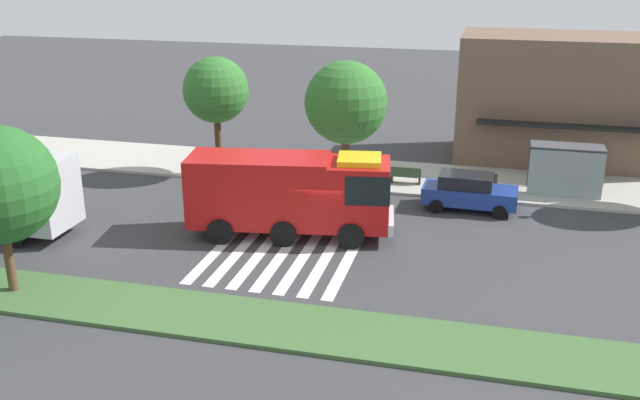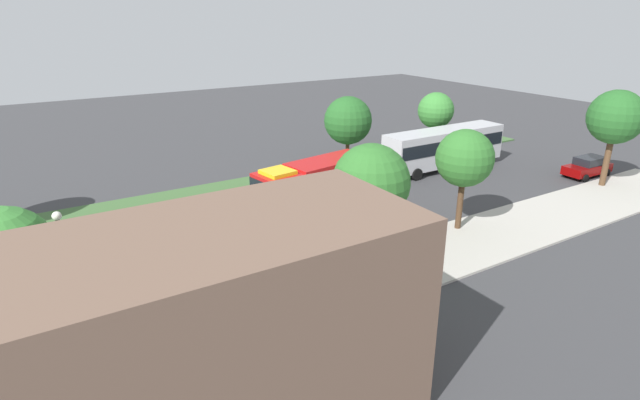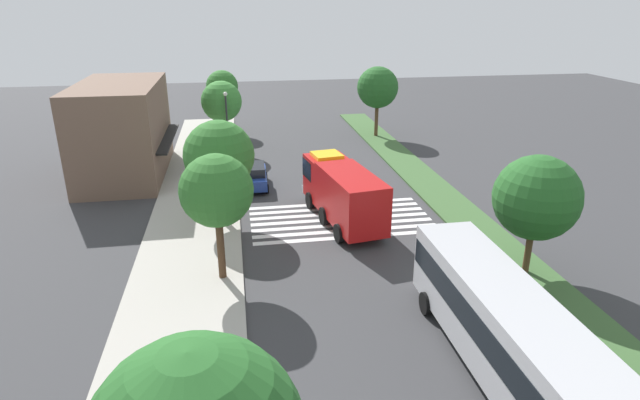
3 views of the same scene
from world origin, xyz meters
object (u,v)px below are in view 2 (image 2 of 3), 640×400
Objects in this scene: bench_near_shelter at (260,285)px; median_tree_far_west at (436,111)px; sidewalk_tree_east at (5,255)px; median_tree_west at (348,121)px; parked_car_west at (588,166)px; sidewalk_tree_center at (371,183)px; bus_stop_shelter at (175,284)px; sidewalk_tree_far_west at (616,117)px; sidewalk_tree_west at (465,159)px; street_lamp at (66,264)px; fire_truck at (311,185)px; parked_car_mid at (245,254)px; bench_west_of_shelter at (327,265)px; transit_bus at (444,146)px.

bench_near_shelter is 30.64m from median_tree_far_west.
median_tree_west is (-25.65, -15.05, -0.43)m from sidewalk_tree_east.
sidewalk_tree_center reaches higher than parked_car_west.
median_tree_west is at bearing -135.38° from bench_near_shelter.
bus_stop_shelter is 33.92m from sidewalk_tree_far_west.
sidewalk_tree_west is (-17.90, -0.62, 2.75)m from bus_stop_shelter.
street_lamp is 37.66m from sidewalk_tree_far_west.
fire_truck is at bearing -48.63° from sidewalk_tree_west.
median_tree_far_west is (-25.64, -12.85, 3.05)m from parked_car_mid.
sidewalk_tree_far_west is at bearing -180.00° from sidewalk_tree_center.
sidewalk_tree_center is 16.71m from sidewalk_tree_east.
sidewalk_tree_west is 15.18m from median_tree_west.
bench_near_shelter is 0.27× the size of median_tree_west.
sidewalk_tree_far_west is (-29.24, 2.20, 4.57)m from parked_car_mid.
sidewalk_tree_far_west reaches higher than median_tree_far_west.
sidewalk_tree_west is 1.04× the size of median_tree_west.
median_tree_far_west is (3.60, -15.05, -1.52)m from sidewalk_tree_far_west.
street_lamp is 0.88× the size of sidewalk_tree_center.
sidewalk_tree_west is at bearing -178.01° from bus_stop_shelter.
parked_car_mid is 2.85m from bench_near_shelter.
bus_stop_shelter is 34.02m from median_tree_far_west.
bench_west_of_shelter is at bearing 55.82° from fire_truck.
sidewalk_tree_far_west is (-33.72, -0.62, 3.58)m from bus_stop_shelter.
transit_bus is 18.74m from sidewalk_tree_center.
parked_car_west is at bearing -172.77° from sidewalk_tree_west.
fire_truck is at bearing 42.99° from median_tree_west.
sidewalk_tree_west is (-13.42, 2.20, 3.75)m from parked_car_mid.
fire_truck is at bearing -10.20° from parked_car_west.
fire_truck is 23.63m from sidewalk_tree_far_west.
median_tree_far_west is at bearing -156.70° from street_lamp.
median_tree_west is at bearing -127.57° from bench_west_of_shelter.
sidewalk_tree_far_west is at bearing -54.44° from transit_bus.
sidewalk_tree_far_west reaches higher than sidewalk_tree_east.
median_tree_west reaches higher than median_tree_far_west.
transit_bus is at bearing -150.26° from bench_west_of_shelter.
fire_truck is 8.80m from bench_west_of_shelter.
parked_car_mid is at bearing -160.18° from transit_bus.
parked_car_mid is at bearing 26.61° from median_tree_far_west.
median_tree_far_west reaches higher than fire_truck.
parked_car_west is 14.16m from median_tree_far_west.
fire_truck is 1.62× the size of median_tree_far_west.
fire_truck is 1.49× the size of median_tree_west.
sidewalk_tree_east is (41.01, 2.20, 3.68)m from parked_car_west.
bench_near_shelter is at bearing -179.70° from bus_stop_shelter.
sidewalk_tree_center is (-14.79, 0.40, 0.88)m from street_lamp.
parked_car_west is at bearing -174.17° from bench_west_of_shelter.
fire_truck reaches higher than bench_near_shelter.
sidewalk_tree_west is (17.31, 2.20, 3.79)m from parked_car_west.
transit_bus reaches higher than bench_near_shelter.
sidewalk_tree_east reaches higher than median_tree_west.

